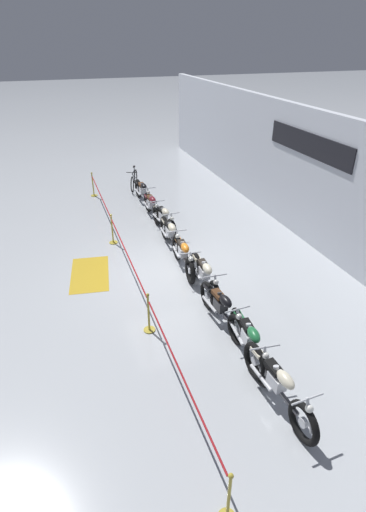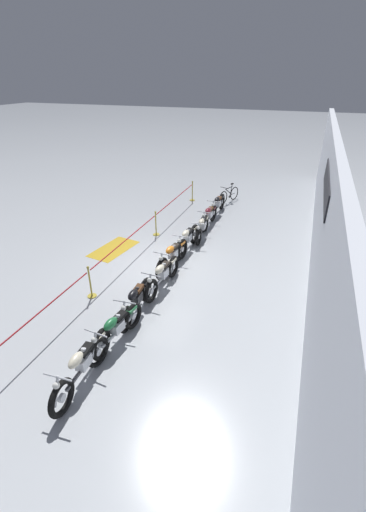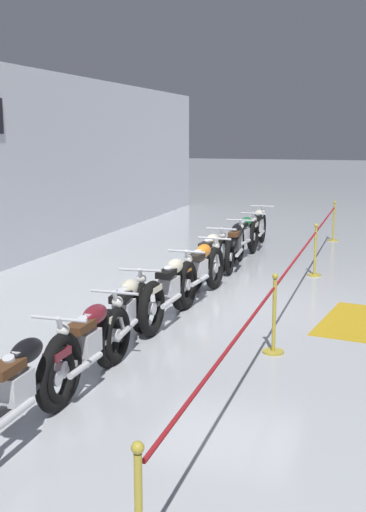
{
  "view_description": "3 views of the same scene",
  "coord_description": "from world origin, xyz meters",
  "px_view_note": "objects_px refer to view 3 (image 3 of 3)",
  "views": [
    {
      "loc": [
        9.74,
        -2.82,
        6.16
      ],
      "look_at": [
        0.58,
        0.3,
        0.77
      ],
      "focal_mm": 28.0,
      "sensor_mm": 36.0,
      "label": 1
    },
    {
      "loc": [
        9.61,
        4.4,
        6.02
      ],
      "look_at": [
        0.04,
        0.9,
        0.57
      ],
      "focal_mm": 24.0,
      "sensor_mm": 36.0,
      "label": 2
    },
    {
      "loc": [
        -10.27,
        -2.47,
        2.8
      ],
      "look_at": [
        1.13,
        1.16,
        0.5
      ],
      "focal_mm": 45.0,
      "sensor_mm": 36.0,
      "label": 3
    }
  ],
  "objects_px": {
    "stanchion_far_left": "(284,283)",
    "stanchion_mid_left": "(274,326)",
    "motorcycle_green_7": "(244,236)",
    "motorcycle_cream_3": "(171,290)",
    "floor_banner": "(360,321)",
    "stanchion_mid_right": "(315,258)",
    "motorcycle_orange_4": "(200,272)",
    "motorcycle_cream_5": "(210,258)",
    "motorcycle_black_6": "(235,245)",
    "motorcycle_maroon_1": "(89,346)",
    "motorcycle_black_0": "(19,392)",
    "stanchion_far_right": "(333,227)",
    "motorcycle_cream_8": "(258,228)",
    "motorcycle_cream_2": "(126,314)"
  },
  "relations": [
    {
      "from": "stanchion_far_left",
      "to": "stanchion_mid_left",
      "type": "xyz_separation_m",
      "value": [
        -0.74,
        -0.0,
        -0.41
      ]
    },
    {
      "from": "motorcycle_green_7",
      "to": "stanchion_far_left",
      "type": "xyz_separation_m",
      "value": [
        -5.65,
        -1.79,
        0.3
      ]
    },
    {
      "from": "motorcycle_cream_3",
      "to": "motorcycle_green_7",
      "type": "xyz_separation_m",
      "value": [
        5.43,
        0.06,
        -0.01
      ]
    },
    {
      "from": "motorcycle_cream_3",
      "to": "stanchion_far_left",
      "type": "height_order",
      "value": "stanchion_far_left"
    },
    {
      "from": "motorcycle_green_7",
      "to": "stanchion_mid_left",
      "type": "height_order",
      "value": "stanchion_mid_left"
    },
    {
      "from": "stanchion_mid_left",
      "to": "floor_banner",
      "type": "bearing_deg",
      "value": -29.76
    },
    {
      "from": "stanchion_mid_right",
      "to": "floor_banner",
      "type": "bearing_deg",
      "value": -161.48
    },
    {
      "from": "stanchion_mid_right",
      "to": "motorcycle_orange_4",
      "type": "bearing_deg",
      "value": 145.22
    },
    {
      "from": "motorcycle_cream_5",
      "to": "stanchion_mid_left",
      "type": "bearing_deg",
      "value": -153.05
    },
    {
      "from": "motorcycle_black_6",
      "to": "stanchion_mid_right",
      "type": "bearing_deg",
      "value": -100.78
    },
    {
      "from": "motorcycle_maroon_1",
      "to": "motorcycle_cream_3",
      "type": "xyz_separation_m",
      "value": [
        2.65,
        -0.07,
        0.02
      ]
    },
    {
      "from": "motorcycle_black_0",
      "to": "floor_banner",
      "type": "distance_m",
      "value": 5.67
    },
    {
      "from": "motorcycle_orange_4",
      "to": "stanchion_mid_right",
      "type": "height_order",
      "value": "stanchion_mid_right"
    },
    {
      "from": "stanchion_mid_left",
      "to": "stanchion_far_right",
      "type": "distance_m",
      "value": 9.26
    },
    {
      "from": "motorcycle_maroon_1",
      "to": "motorcycle_cream_8",
      "type": "distance_m",
      "value": 9.37
    },
    {
      "from": "motorcycle_maroon_1",
      "to": "stanchion_mid_left",
      "type": "relative_size",
      "value": 2.08
    },
    {
      "from": "floor_banner",
      "to": "motorcycle_black_0",
      "type": "bearing_deg",
      "value": 158.48
    },
    {
      "from": "motorcycle_black_6",
      "to": "stanchion_mid_left",
      "type": "xyz_separation_m",
      "value": [
        -5.13,
        -1.7,
        -0.12
      ]
    },
    {
      "from": "stanchion_far_left",
      "to": "motorcycle_cream_8",
      "type": "bearing_deg",
      "value": 13.87
    },
    {
      "from": "stanchion_far_left",
      "to": "stanchion_far_right",
      "type": "distance_m",
      "value": 8.53
    },
    {
      "from": "motorcycle_cream_3",
      "to": "motorcycle_cream_8",
      "type": "distance_m",
      "value": 6.72
    },
    {
      "from": "motorcycle_green_7",
      "to": "motorcycle_cream_2",
      "type": "bearing_deg",
      "value": 179.1
    },
    {
      "from": "stanchion_mid_left",
      "to": "motorcycle_cream_5",
      "type": "bearing_deg",
      "value": 26.95
    },
    {
      "from": "motorcycle_cream_2",
      "to": "motorcycle_black_6",
      "type": "bearing_deg",
      "value": -2.07
    },
    {
      "from": "motorcycle_maroon_1",
      "to": "motorcycle_cream_8",
      "type": "height_order",
      "value": "motorcycle_cream_8"
    },
    {
      "from": "motorcycle_cream_2",
      "to": "motorcycle_black_6",
      "type": "distance_m",
      "value": 5.52
    },
    {
      "from": "motorcycle_cream_3",
      "to": "motorcycle_black_0",
      "type": "bearing_deg",
      "value": 178.79
    },
    {
      "from": "motorcycle_maroon_1",
      "to": "motorcycle_green_7",
      "type": "distance_m",
      "value": 8.08
    },
    {
      "from": "motorcycle_maroon_1",
      "to": "stanchion_mid_left",
      "type": "bearing_deg",
      "value": -46.85
    },
    {
      "from": "stanchion_mid_right",
      "to": "stanchion_mid_left",
      "type": "bearing_deg",
      "value": 180.0
    },
    {
      "from": "motorcycle_cream_3",
      "to": "motorcycle_cream_5",
      "type": "xyz_separation_m",
      "value": [
        2.69,
        0.13,
        -0.01
      ]
    },
    {
      "from": "motorcycle_cream_2",
      "to": "stanchion_mid_right",
      "type": "distance_m",
      "value": 5.53
    },
    {
      "from": "motorcycle_cream_2",
      "to": "motorcycle_cream_5",
      "type": "relative_size",
      "value": 0.93
    },
    {
      "from": "motorcycle_cream_2",
      "to": "motorcycle_orange_4",
      "type": "bearing_deg",
      "value": -4.4
    },
    {
      "from": "motorcycle_cream_2",
      "to": "stanchion_far_right",
      "type": "distance_m",
      "value": 9.83
    },
    {
      "from": "motorcycle_orange_4",
      "to": "floor_banner",
      "type": "relative_size",
      "value": 1.16
    },
    {
      "from": "motorcycle_cream_8",
      "to": "stanchion_far_right",
      "type": "xyz_separation_m",
      "value": [
        1.58,
        -1.71,
        -0.12
      ]
    },
    {
      "from": "motorcycle_cream_3",
      "to": "floor_banner",
      "type": "height_order",
      "value": "motorcycle_cream_3"
    },
    {
      "from": "motorcycle_cream_3",
      "to": "motorcycle_cream_8",
      "type": "height_order",
      "value": "same"
    },
    {
      "from": "motorcycle_black_6",
      "to": "stanchion_far_left",
      "type": "xyz_separation_m",
      "value": [
        -4.39,
        -1.7,
        0.29
      ]
    },
    {
      "from": "motorcycle_maroon_1",
      "to": "motorcycle_green_7",
      "type": "xyz_separation_m",
      "value": [
        8.08,
        -0.01,
        0.01
      ]
    },
    {
      "from": "motorcycle_cream_3",
      "to": "motorcycle_black_6",
      "type": "distance_m",
      "value": 4.17
    },
    {
      "from": "motorcycle_black_0",
      "to": "floor_banner",
      "type": "height_order",
      "value": "motorcycle_black_0"
    },
    {
      "from": "motorcycle_green_7",
      "to": "stanchion_mid_right",
      "type": "relative_size",
      "value": 2.09
    },
    {
      "from": "motorcycle_cream_2",
      "to": "stanchion_mid_left",
      "type": "bearing_deg",
      "value": -78.49
    },
    {
      "from": "motorcycle_cream_5",
      "to": "motorcycle_black_6",
      "type": "xyz_separation_m",
      "value": [
        1.48,
        -0.16,
        0.01
      ]
    },
    {
      "from": "stanchion_far_left",
      "to": "floor_banner",
      "type": "bearing_deg",
      "value": -44.53
    },
    {
      "from": "motorcycle_black_6",
      "to": "motorcycle_cream_2",
      "type": "bearing_deg",
      "value": 177.93
    },
    {
      "from": "motorcycle_cream_2",
      "to": "motorcycle_green_7",
      "type": "distance_m",
      "value": 6.78
    },
    {
      "from": "motorcycle_maroon_1",
      "to": "motorcycle_green_7",
      "type": "relative_size",
      "value": 1.0
    }
  ]
}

